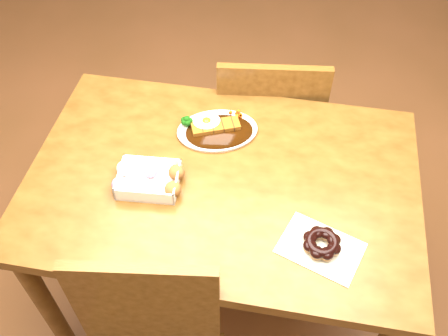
% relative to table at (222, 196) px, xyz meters
% --- Properties ---
extents(ground, '(6.00, 6.00, 0.00)m').
position_rel_table_xyz_m(ground, '(0.00, 0.00, -0.65)').
color(ground, brown).
rests_on(ground, ground).
extents(table, '(1.20, 0.80, 0.75)m').
position_rel_table_xyz_m(table, '(0.00, 0.00, 0.00)').
color(table, '#4B2C0F').
rests_on(table, ground).
extents(chair_far, '(0.47, 0.47, 0.87)m').
position_rel_table_xyz_m(chair_far, '(0.09, 0.54, -0.17)').
color(chair_far, '#4B2C0F').
rests_on(chair_far, ground).
extents(katsu_curry_plate, '(0.31, 0.26, 0.05)m').
position_rel_table_xyz_m(katsu_curry_plate, '(-0.06, 0.19, 0.11)').
color(katsu_curry_plate, white).
rests_on(katsu_curry_plate, table).
extents(donut_box, '(0.21, 0.15, 0.05)m').
position_rel_table_xyz_m(donut_box, '(-0.21, -0.07, 0.12)').
color(donut_box, white).
rests_on(donut_box, table).
extents(pon_de_ring, '(0.26, 0.22, 0.04)m').
position_rel_table_xyz_m(pon_de_ring, '(0.31, -0.20, 0.12)').
color(pon_de_ring, silver).
rests_on(pon_de_ring, table).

